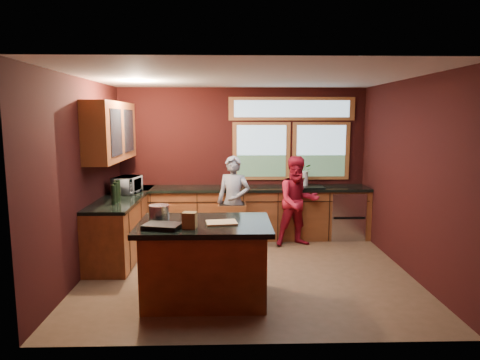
{
  "coord_description": "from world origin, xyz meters",
  "views": [
    {
      "loc": [
        -0.26,
        -5.84,
        2.16
      ],
      "look_at": [
        -0.09,
        0.4,
        1.25
      ],
      "focal_mm": 32.0,
      "sensor_mm": 36.0,
      "label": 1
    }
  ],
  "objects_px": {
    "person_red": "(298,201)",
    "stock_pot": "(159,212)",
    "island": "(205,261)",
    "cutting_board": "(221,223)",
    "person_grey": "(233,202)"
  },
  "relations": [
    {
      "from": "person_grey",
      "to": "cutting_board",
      "type": "relative_size",
      "value": 4.4
    },
    {
      "from": "island",
      "to": "stock_pot",
      "type": "distance_m",
      "value": 0.8
    },
    {
      "from": "person_red",
      "to": "cutting_board",
      "type": "distance_m",
      "value": 2.54
    },
    {
      "from": "person_red",
      "to": "cutting_board",
      "type": "height_order",
      "value": "person_red"
    },
    {
      "from": "person_red",
      "to": "stock_pot",
      "type": "bearing_deg",
      "value": -145.49
    },
    {
      "from": "island",
      "to": "stock_pot",
      "type": "relative_size",
      "value": 6.46
    },
    {
      "from": "island",
      "to": "person_red",
      "type": "relative_size",
      "value": 1.02
    },
    {
      "from": "person_grey",
      "to": "person_red",
      "type": "bearing_deg",
      "value": 22.99
    },
    {
      "from": "island",
      "to": "person_grey",
      "type": "relative_size",
      "value": 1.01
    },
    {
      "from": "island",
      "to": "person_grey",
      "type": "distance_m",
      "value": 2.12
    },
    {
      "from": "cutting_board",
      "to": "stock_pot",
      "type": "height_order",
      "value": "stock_pot"
    },
    {
      "from": "person_red",
      "to": "stock_pot",
      "type": "relative_size",
      "value": 6.35
    },
    {
      "from": "person_red",
      "to": "stock_pot",
      "type": "height_order",
      "value": "person_red"
    },
    {
      "from": "person_red",
      "to": "island",
      "type": "bearing_deg",
      "value": -134.51
    },
    {
      "from": "cutting_board",
      "to": "person_grey",
      "type": "bearing_deg",
      "value": 85.51
    }
  ]
}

